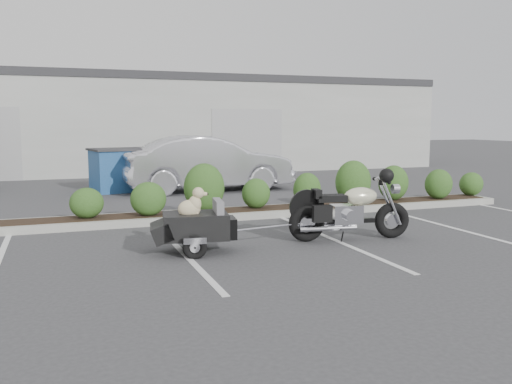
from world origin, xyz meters
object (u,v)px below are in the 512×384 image
object	(u,v)px
pet_trailer	(195,225)
dumpster	(125,169)
motorcycle	(350,211)
sedan	(208,163)

from	to	relation	value
pet_trailer	dumpster	xyz separation A→B (m)	(-0.10, 8.42, 0.21)
motorcycle	dumpster	world-z (taller)	dumpster
motorcycle	dumpster	bearing A→B (deg)	117.82
pet_trailer	sedan	world-z (taller)	sedan
pet_trailer	sedan	size ratio (longest dim) A/B	0.36
motorcycle	sedan	xyz separation A→B (m)	(-0.52, 7.56, 0.32)
pet_trailer	dumpster	size ratio (longest dim) A/B	0.82
motorcycle	sedan	distance (m)	7.59
sedan	dumpster	bearing A→B (deg)	68.40
motorcycle	pet_trailer	bearing A→B (deg)	-171.53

